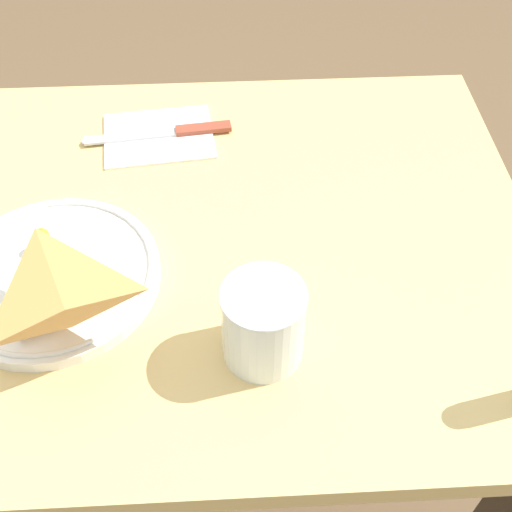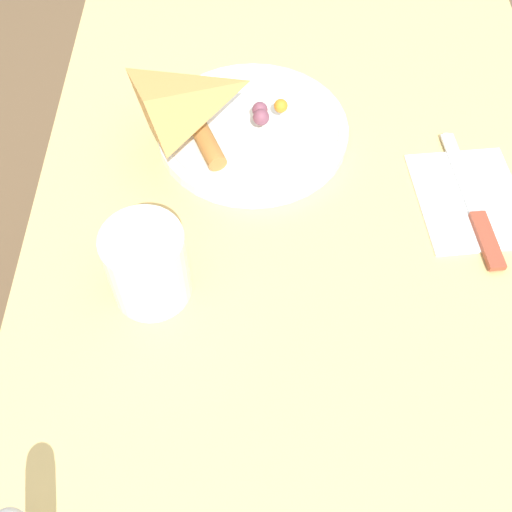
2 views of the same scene
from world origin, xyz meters
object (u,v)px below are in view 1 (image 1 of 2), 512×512
Objects in this scene: dining_table at (125,300)px; butter_knife at (166,133)px; plate_pizza at (53,275)px; milk_glass at (263,325)px; napkin_folded at (159,136)px.

butter_knife reaches higher than dining_table.
milk_glass is (-0.24, 0.11, 0.03)m from plate_pizza.
plate_pizza is 1.15× the size of butter_knife.
dining_table is at bearing -128.80° from plate_pizza.
dining_table is 4.94× the size of butter_knife.
plate_pizza is 0.29m from napkin_folded.
plate_pizza reaches higher than butter_knife.
napkin_folded is at bearing -70.90° from milk_glass.
plate_pizza reaches higher than dining_table.
dining_table is 11.01× the size of milk_glass.
milk_glass is 0.45× the size of butter_knife.
napkin_folded reaches higher than dining_table.
napkin_folded is 0.78× the size of butter_knife.
plate_pizza is at bearing 59.62° from butter_knife.
napkin_folded is (-0.05, -0.20, 0.13)m from dining_table.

